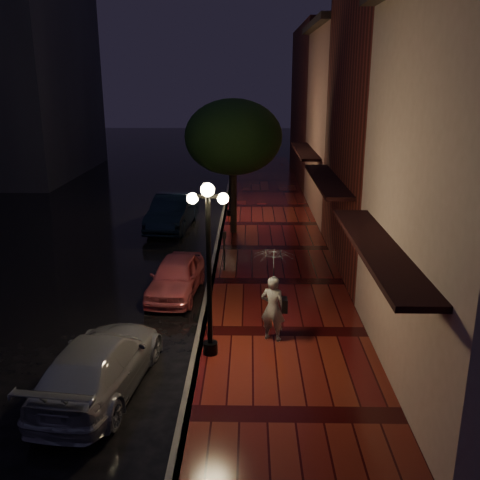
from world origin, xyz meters
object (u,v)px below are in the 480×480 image
(streetlamp_far, at_px, (230,167))
(navy_car, at_px, (173,212))
(streetlamp_near, at_px, (209,260))
(woman_with_umbrella, at_px, (274,281))
(silver_car, at_px, (100,364))
(pink_car, at_px, (176,276))
(street_tree, at_px, (234,139))
(parking_meter, at_px, (224,247))

(streetlamp_far, height_order, navy_car, streetlamp_far)
(streetlamp_far, bearing_deg, navy_car, -144.91)
(navy_car, bearing_deg, streetlamp_near, -72.83)
(streetlamp_far, xyz_separation_m, woman_with_umbrella, (1.58, -13.21, -0.82))
(silver_car, bearing_deg, pink_car, -92.45)
(street_tree, relative_size, silver_car, 1.28)
(street_tree, xyz_separation_m, silver_car, (-2.61, -12.46, -3.59))
(woman_with_umbrella, bearing_deg, streetlamp_far, -63.10)
(streetlamp_near, height_order, navy_car, streetlamp_near)
(streetlamp_near, distance_m, pink_car, 4.80)
(street_tree, distance_m, silver_car, 13.23)
(pink_car, height_order, navy_car, navy_car)
(parking_meter, bearing_deg, navy_car, 97.46)
(streetlamp_far, relative_size, pink_car, 1.18)
(streetlamp_near, bearing_deg, navy_car, 102.20)
(navy_car, relative_size, parking_meter, 3.31)
(streetlamp_near, distance_m, street_tree, 11.12)
(woman_with_umbrella, height_order, parking_meter, woman_with_umbrella)
(pink_car, relative_size, woman_with_umbrella, 1.47)
(pink_car, bearing_deg, parking_meter, 57.33)
(streetlamp_far, xyz_separation_m, parking_meter, (0.07, -7.95, -1.58))
(streetlamp_near, height_order, woman_with_umbrella, streetlamp_near)
(pink_car, distance_m, silver_car, 5.69)
(silver_car, distance_m, woman_with_umbrella, 4.67)
(street_tree, height_order, navy_car, street_tree)
(street_tree, xyz_separation_m, navy_car, (-2.89, 1.16, -3.46))
(navy_car, height_order, silver_car, navy_car)
(pink_car, distance_m, navy_car, 8.11)
(streetlamp_near, xyz_separation_m, navy_car, (-2.63, 12.15, -1.82))
(street_tree, bearing_deg, streetlamp_near, -91.35)
(street_tree, distance_m, pink_car, 7.92)
(pink_car, distance_m, parking_meter, 2.44)
(streetlamp_far, height_order, street_tree, street_tree)
(streetlamp_near, relative_size, woman_with_umbrella, 1.74)
(parking_meter, bearing_deg, streetlamp_near, -106.98)
(streetlamp_near, bearing_deg, parking_meter, 89.36)
(street_tree, bearing_deg, parking_meter, -92.22)
(navy_car, height_order, parking_meter, parking_meter)
(streetlamp_near, xyz_separation_m, streetlamp_far, (0.00, 14.00, 0.00))
(streetlamp_near, bearing_deg, woman_with_umbrella, 26.63)
(streetlamp_near, height_order, pink_car, streetlamp_near)
(streetlamp_near, xyz_separation_m, parking_meter, (0.07, 6.05, -1.58))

